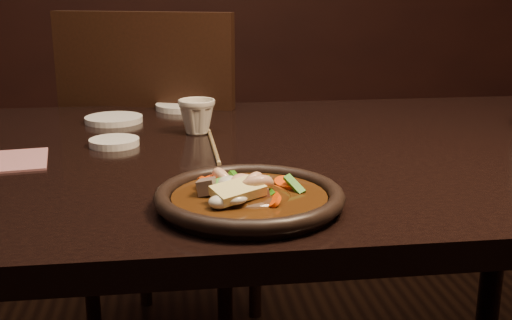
{
  "coord_description": "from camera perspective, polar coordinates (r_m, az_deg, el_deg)",
  "views": [
    {
      "loc": [
        -0.11,
        -1.09,
        1.04
      ],
      "look_at": [
        0.0,
        -0.25,
        0.8
      ],
      "focal_mm": 45.0,
      "sensor_mm": 36.0,
      "label": 1
    }
  ],
  "objects": [
    {
      "name": "soy_dish",
      "position": [
        1.19,
        -12.49,
        1.56
      ],
      "size": [
        0.09,
        0.09,
        0.01
      ],
      "primitive_type": "cylinder",
      "color": "white",
      "rests_on": "table"
    },
    {
      "name": "saucer_left",
      "position": [
        1.39,
        -12.53,
        3.56
      ],
      "size": [
        0.12,
        0.12,
        0.01
      ],
      "primitive_type": "cylinder",
      "color": "white",
      "rests_on": "table"
    },
    {
      "name": "plate",
      "position": [
        0.84,
        -0.59,
        -3.41
      ],
      "size": [
        0.25,
        0.25,
        0.03
      ],
      "color": "black",
      "rests_on": "table"
    },
    {
      "name": "saucer_right",
      "position": [
        1.51,
        -6.49,
        4.76
      ],
      "size": [
        0.13,
        0.13,
        0.01
      ],
      "primitive_type": "cylinder",
      "color": "white",
      "rests_on": "table"
    },
    {
      "name": "napkin",
      "position": [
        1.13,
        -21.5,
        -0.1
      ],
      "size": [
        0.16,
        0.16,
        0.0
      ],
      "primitive_type": "cube",
      "rotation": [
        0.0,
        0.0,
        0.15
      ],
      "color": "#A26368",
      "rests_on": "table"
    },
    {
      "name": "table",
      "position": [
        1.16,
        -1.78,
        -2.72
      ],
      "size": [
        1.6,
        0.9,
        0.75
      ],
      "color": "black",
      "rests_on": "floor"
    },
    {
      "name": "chopsticks",
      "position": [
        1.15,
        -3.8,
        1.28
      ],
      "size": [
        0.01,
        0.24,
        0.01
      ],
      "rotation": [
        0.0,
        0.0,
        0.01
      ],
      "color": "tan",
      "rests_on": "table"
    },
    {
      "name": "stirfry",
      "position": [
        0.84,
        -0.97,
        -2.96
      ],
      "size": [
        0.15,
        0.13,
        0.06
      ],
      "color": "#351C09",
      "rests_on": "plate"
    },
    {
      "name": "chair",
      "position": [
        1.73,
        -7.91,
        -1.66
      ],
      "size": [
        0.59,
        0.59,
        0.97
      ],
      "rotation": [
        0.0,
        0.0,
        2.8
      ],
      "color": "black",
      "rests_on": "floor"
    },
    {
      "name": "tea_cup",
      "position": [
        1.25,
        -5.27,
        3.98
      ],
      "size": [
        0.09,
        0.09,
        0.07
      ],
      "primitive_type": "imported",
      "rotation": [
        0.0,
        0.0,
        0.31
      ],
      "color": "beige",
      "rests_on": "table"
    }
  ]
}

